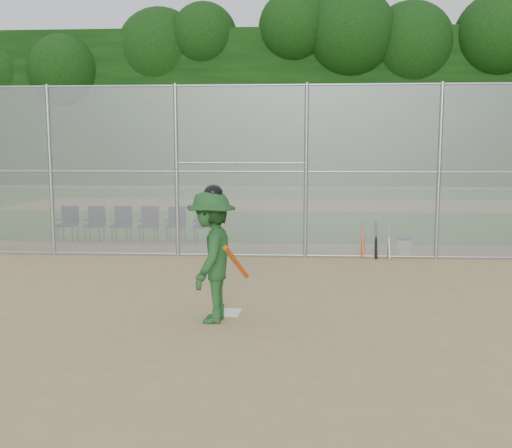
# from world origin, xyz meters

# --- Properties ---
(ground) EXTENTS (100.00, 100.00, 0.00)m
(ground) POSITION_xyz_m (0.00, 0.00, 0.00)
(ground) COLOR tan
(ground) RESTS_ON ground
(grass_strip) EXTENTS (100.00, 100.00, 0.00)m
(grass_strip) POSITION_xyz_m (0.00, 18.00, 0.01)
(grass_strip) COLOR #306E21
(grass_strip) RESTS_ON ground
(dirt_patch_far) EXTENTS (24.00, 24.00, 0.00)m
(dirt_patch_far) POSITION_xyz_m (0.00, 18.00, 0.01)
(dirt_patch_far) COLOR tan
(dirt_patch_far) RESTS_ON ground
(backstop_fence) EXTENTS (16.09, 0.09, 4.00)m
(backstop_fence) POSITION_xyz_m (0.00, 5.00, 2.07)
(backstop_fence) COLOR gray
(backstop_fence) RESTS_ON ground
(treeline) EXTENTS (81.00, 60.00, 11.00)m
(treeline) POSITION_xyz_m (0.00, 20.00, 5.50)
(treeline) COLOR black
(treeline) RESTS_ON ground
(home_plate) EXTENTS (0.42, 0.42, 0.02)m
(home_plate) POSITION_xyz_m (-0.31, 0.32, 0.01)
(home_plate) COLOR white
(home_plate) RESTS_ON ground
(batter_at_plate) EXTENTS (0.97, 1.39, 2.00)m
(batter_at_plate) POSITION_xyz_m (-0.49, -0.11, 0.97)
(batter_at_plate) COLOR #205123
(batter_at_plate) RESTS_ON ground
(water_cooler) EXTENTS (0.36, 0.36, 0.45)m
(water_cooler) POSITION_xyz_m (3.33, 5.32, 0.23)
(water_cooler) COLOR white
(water_cooler) RESTS_ON ground
(spare_bats) EXTENTS (0.66, 0.34, 0.84)m
(spare_bats) POSITION_xyz_m (2.63, 5.00, 0.41)
(spare_bats) COLOR #D84C14
(spare_bats) RESTS_ON ground
(chair_0) EXTENTS (0.54, 0.52, 0.96)m
(chair_0) POSITION_xyz_m (-5.45, 7.00, 0.48)
(chair_0) COLOR #12103C
(chair_0) RESTS_ON ground
(chair_1) EXTENTS (0.54, 0.52, 0.96)m
(chair_1) POSITION_xyz_m (-4.70, 7.00, 0.48)
(chair_1) COLOR #12103C
(chair_1) RESTS_ON ground
(chair_2) EXTENTS (0.54, 0.52, 0.96)m
(chair_2) POSITION_xyz_m (-3.95, 7.00, 0.48)
(chair_2) COLOR #12103C
(chair_2) RESTS_ON ground
(chair_3) EXTENTS (0.54, 0.52, 0.96)m
(chair_3) POSITION_xyz_m (-3.20, 7.00, 0.48)
(chair_3) COLOR #12103C
(chair_3) RESTS_ON ground
(chair_4) EXTENTS (0.54, 0.52, 0.96)m
(chair_4) POSITION_xyz_m (-2.45, 7.00, 0.48)
(chair_4) COLOR #12103C
(chair_4) RESTS_ON ground
(chair_5) EXTENTS (0.54, 0.52, 0.96)m
(chair_5) POSITION_xyz_m (-1.70, 7.00, 0.48)
(chair_5) COLOR #12103C
(chair_5) RESTS_ON ground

